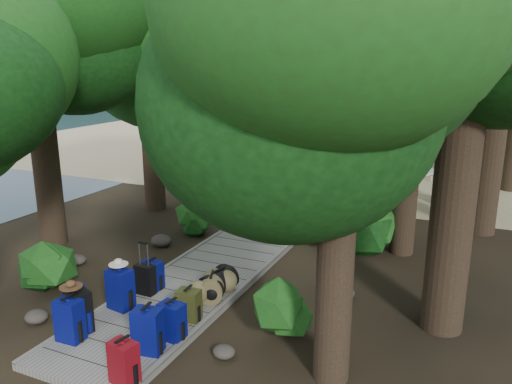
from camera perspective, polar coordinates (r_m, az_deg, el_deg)
The scene contains 50 objects.
ground at distance 11.44m, azimuth -3.02°, elevation -7.87°, with size 120.00×120.00×0.00m, color #322719.
sand_beach at distance 26.20m, azimuth 13.31°, elevation 4.74°, with size 40.00×22.00×0.02m, color #CDBE8A.
water_bay at distance 50.61m, azimuth -22.84°, elevation 8.67°, with size 50.00×60.00×0.02m, color #284252.
distant_hill at distance 72.97m, azimuth -13.90°, elevation 10.91°, with size 32.00×16.00×12.00m, color black.
boardwalk at distance 12.25m, azimuth -0.87°, elevation -5.98°, with size 2.00×12.00×0.12m, color gray.
backpack_left_a at distance 8.56m, azimuth -20.56°, elevation -13.34°, with size 0.41×0.28×0.76m, color navy, non-canonical shape.
backpack_left_b at distance 8.79m, azimuth -19.60°, elevation -12.41°, with size 0.43×0.30×0.79m, color black, non-canonical shape.
backpack_left_c at distance 9.29m, azimuth -15.26°, elevation -10.44°, with size 0.43×0.31×0.81m, color navy, non-canonical shape.
backpack_left_d at distance 9.95m, azimuth -11.82°, elevation -9.12°, with size 0.40×0.29×0.61m, color navy, non-canonical shape.
backpack_right_a at distance 7.37m, azimuth -14.88°, elevation -18.10°, with size 0.38×0.27×0.68m, color maroon, non-canonical shape.
backpack_right_b at distance 7.93m, azimuth -12.28°, elevation -15.00°, with size 0.43×0.30×0.77m, color navy, non-canonical shape.
backpack_right_c at distance 8.21m, azimuth -9.59°, elevation -14.15°, with size 0.39×0.28×0.67m, color navy, non-canonical shape.
backpack_right_d at distance 8.74m, azimuth -7.70°, elevation -12.49°, with size 0.39×0.28×0.59m, color #3B3F18, non-canonical shape.
duffel_right_khaki at distance 9.45m, azimuth -5.04°, elevation -10.71°, with size 0.45×0.68×0.45m, color brown, non-canonical shape.
duffel_right_black at distance 9.61m, azimuth -4.33°, elevation -10.24°, with size 0.45×0.71×0.45m, color black, non-canonical shape.
suitcase_on_boardwalk at distance 9.77m, azimuth -12.56°, elevation -9.72°, with size 0.37×0.21×0.58m, color black, non-canonical shape.
lone_suitcase_on_sand at distance 18.12m, azimuth 9.24°, elevation 1.66°, with size 0.42×0.24×0.66m, color black, non-canonical shape.
hat_brown at distance 8.60m, azimuth -20.43°, elevation -9.79°, with size 0.37×0.37×0.11m, color #51351E, non-canonical shape.
hat_white at distance 9.17m, azimuth -15.47°, elevation -7.66°, with size 0.34×0.34×0.11m, color silver, non-canonical shape.
kayak at distance 21.64m, azimuth 1.41°, elevation 3.48°, with size 0.62×2.81×0.28m, color red.
sun_lounger at distance 20.45m, azimuth 18.88°, elevation 2.57°, with size 0.67×2.07×0.67m, color silver, non-canonical shape.
tree_right_a at distance 6.40m, azimuth 9.75°, elevation 7.75°, with size 4.37×4.37×7.28m, color black, non-canonical shape.
tree_right_b at distance 8.27m, azimuth 23.47°, elevation 17.04°, with size 5.48×5.48×9.79m, color black, non-canonical shape.
tree_right_c at distance 11.61m, azimuth 17.65°, elevation 11.94°, with size 4.58×4.58×7.92m, color black, non-canonical shape.
tree_right_d at distance 13.87m, azimuth 26.52°, elevation 17.00°, with size 5.78×5.78×10.59m, color black, non-canonical shape.
tree_right_e at distance 16.14m, azimuth 22.39°, elevation 14.34°, with size 5.08×5.08×9.15m, color black, non-canonical shape.
tree_left_b at distance 12.75m, azimuth -23.99°, elevation 13.89°, with size 4.97×4.97×8.95m, color black, non-canonical shape.
tree_left_c at distance 15.04m, azimuth -12.27°, elevation 14.82°, with size 5.17×5.17×8.99m, color black, non-canonical shape.
tree_back_a at distance 25.27m, azimuth 11.05°, elevation 14.77°, with size 5.21×5.21×9.02m, color black, non-canonical shape.
tree_back_b at distance 25.96m, azimuth 18.37°, elevation 16.40°, with size 6.11×6.11×10.91m, color black, non-canonical shape.
tree_back_c at distance 24.32m, azimuth 25.43°, elevation 13.31°, with size 4.84×4.84×8.72m, color black, non-canonical shape.
tree_back_d at distance 25.66m, azimuth 1.52°, elevation 13.34°, with size 4.51×4.51×7.51m, color black, non-canonical shape.
palm_right_a at distance 15.26m, azimuth 17.77°, elevation 13.24°, with size 4.89×4.89×8.34m, color #113E12, non-canonical shape.
palm_right_b at distance 20.35m, azimuth 24.58°, elevation 14.43°, with size 4.90×4.90×9.46m, color #113E12, non-canonical shape.
palm_right_c at distance 21.99m, azimuth 19.24°, elevation 12.27°, with size 4.70×4.70×7.48m, color #113E12, non-canonical shape.
palm_left_a at distance 18.95m, azimuth -6.48°, elevation 11.65°, with size 4.27×4.27×6.79m, color #113E12, non-canonical shape.
rock_left_a at distance 9.67m, azimuth -23.79°, elevation -12.90°, with size 0.41×0.37×0.23m, color #4C473F, non-canonical shape.
rock_left_b at distance 11.88m, azimuth -19.77°, elevation -7.31°, with size 0.41×0.37×0.22m, color #4C473F, non-canonical shape.
rock_left_c at distance 12.47m, azimuth -10.79°, elevation -5.48°, with size 0.51×0.46×0.28m, color #4C473F, non-canonical shape.
rock_left_d at distance 15.22m, azimuth -5.31°, elevation -1.80°, with size 0.26×0.24×0.15m, color #4C473F, non-canonical shape.
rock_right_a at distance 8.01m, azimuth -3.69°, elevation -17.76°, with size 0.35×0.32×0.19m, color #4C473F, non-canonical shape.
rock_right_b at distance 9.79m, azimuth 9.67°, elevation -11.22°, with size 0.52×0.47×0.29m, color #4C473F, non-canonical shape.
rock_right_c at distance 12.52m, azimuth 6.37°, elevation -5.46°, with size 0.33×0.30×0.18m, color #4C473F, non-canonical shape.
rock_right_d at distance 14.51m, azimuth 15.97°, elevation -2.86°, with size 0.53×0.48×0.29m, color #4C473F, non-canonical shape.
shrub_left_a at distance 10.54m, azimuth -23.65°, elevation -8.07°, with size 1.19×1.19×1.07m, color #1F4F17, non-canonical shape.
shrub_left_b at distance 13.00m, azimuth -7.45°, elevation -3.26°, with size 0.89×0.89×0.80m, color #1F4F17, non-canonical shape.
shrub_left_c at distance 16.65m, azimuth -5.40°, elevation 1.16°, with size 1.11×1.11×1.00m, color #1F4F17, non-canonical shape.
shrub_right_a at distance 8.27m, azimuth 3.85°, elevation -13.60°, with size 1.05×1.05×0.95m, color #1F4F17, non-canonical shape.
shrub_right_b at distance 12.18m, azimuth 13.16°, elevation -3.49°, with size 1.47×1.47×1.33m, color #1F4F17, non-canonical shape.
shrub_right_c at distance 15.55m, azimuth 14.21°, elevation -0.63°, with size 0.86×0.86×0.78m, color #1F4F17, non-canonical shape.
Camera 1 is at (4.90, -9.36, 4.40)m, focal length 35.00 mm.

